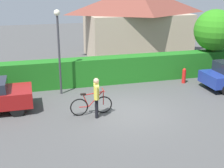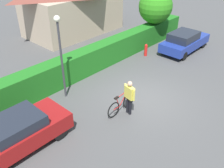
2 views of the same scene
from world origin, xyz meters
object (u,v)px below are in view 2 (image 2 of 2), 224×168
person_rider (129,95)px  tree_kerbside (155,7)px  street_lamp (60,47)px  bicycle (121,104)px  parked_car_far (184,41)px  parked_car_near (16,134)px  fire_hydrant (146,50)px

person_rider → tree_kerbside: tree_kerbside is taller
person_rider → street_lamp: size_ratio=0.41×
bicycle → tree_kerbside: 9.05m
parked_car_far → tree_kerbside: size_ratio=1.07×
parked_car_near → tree_kerbside: bearing=11.5°
person_rider → tree_kerbside: (7.77, 4.14, 1.62)m
parked_car_far → bicycle: bearing=-170.5°
person_rider → bicycle: bearing=114.1°
parked_car_near → street_lamp: street_lamp is taller
tree_kerbside → fire_hydrant: bearing=-155.4°
parked_car_far → street_lamp: size_ratio=1.00×
street_lamp → tree_kerbside: (8.83, 1.00, -0.03)m
bicycle → tree_kerbside: (7.91, 3.81, 2.17)m
person_rider → tree_kerbside: bearing=28.0°
parked_car_near → fire_hydrant: (9.88, 1.43, -0.28)m
parked_car_far → bicycle: size_ratio=2.30×
parked_car_far → fire_hydrant: bearing=149.0°
parked_car_far → fire_hydrant: (-2.38, 1.43, -0.29)m
parked_car_near → street_lamp: bearing=23.8°
parked_car_near → tree_kerbside: 12.57m
tree_kerbside → fire_hydrant: size_ratio=4.64×
parked_car_near → tree_kerbside: size_ratio=1.07×
parked_car_near → tree_kerbside: (12.18, 2.48, 1.88)m
parked_car_far → person_rider: size_ratio=2.45×
fire_hydrant → parked_car_far: bearing=-31.0°
bicycle → tree_kerbside: bearing=25.7°
person_rider → fire_hydrant: person_rider is taller
person_rider → street_lamp: bearing=108.8°
bicycle → fire_hydrant: bicycle is taller
street_lamp → tree_kerbside: bearing=6.5°
parked_car_far → person_rider: (-7.85, -1.66, 0.25)m
person_rider → street_lamp: street_lamp is taller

